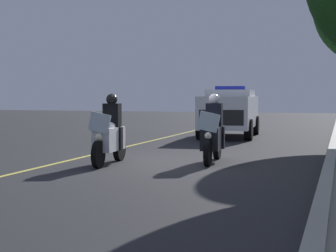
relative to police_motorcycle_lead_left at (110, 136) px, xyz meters
The scene contains 6 objects.
ground_plane 1.69m from the police_motorcycle_lead_left, 130.65° to the left, with size 80.00×80.00×0.00m, color #28282B.
curb_strip 5.25m from the police_motorcycle_lead_left, 101.07° to the left, with size 48.00×0.24×0.15m, color #9E9B93.
lane_stripe_center 1.79m from the police_motorcycle_lead_left, 127.32° to the right, with size 48.00×0.12×0.01m, color #E0D14C.
police_motorcycle_lead_left is the anchor object (origin of this frame).
police_motorcycle_lead_right 2.57m from the police_motorcycle_lead_left, 116.02° to the left, with size 2.14×0.62×1.72m.
police_suv 9.53m from the police_motorcycle_lead_left, behind, with size 5.02×2.36×2.05m.
Camera 1 is at (13.08, 4.22, 1.68)m, focal length 58.07 mm.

